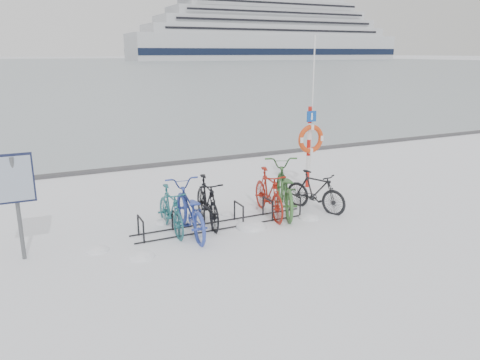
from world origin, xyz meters
name	(u,v)px	position (x,y,z in m)	size (l,w,h in m)	color
ground	(224,225)	(0.00, 0.00, 0.00)	(900.00, 900.00, 0.00)	white
ice_sheet	(23,64)	(0.00, 155.00, 0.01)	(400.00, 298.00, 0.02)	#9AA8AE
quay_edge	(151,166)	(0.00, 5.90, 0.05)	(400.00, 0.25, 0.10)	#3F3F42
bike_rack	(224,217)	(0.00, 0.00, 0.18)	(4.00, 0.48, 0.46)	black
info_board	(15,185)	(-3.94, -0.01, 1.40)	(0.65, 0.26, 1.94)	#595B5E
lifebuoy_station	(310,139)	(3.31, 1.69, 1.36)	(0.78, 0.22, 4.04)	red
cruise_ferry	(268,34)	(111.20, 199.85, 12.20)	(136.36, 25.72, 44.81)	silver
bike_0	(171,209)	(-1.12, 0.18, 0.49)	(0.46, 1.63, 0.98)	#1E5A60
bike_1	(189,207)	(-0.79, -0.05, 0.54)	(0.72, 2.06, 1.08)	#2D419F
bike_2	(207,200)	(-0.26, 0.29, 0.53)	(0.50, 1.76, 1.06)	black
bike_3	(269,192)	(1.21, 0.20, 0.55)	(0.51, 1.82, 1.09)	maroon
bike_4	(284,186)	(1.68, 0.30, 0.59)	(0.79, 2.27, 1.19)	#376730
bike_5	(315,190)	(2.37, 0.02, 0.49)	(0.46, 1.62, 0.97)	black
snow_drifts	(229,227)	(0.06, -0.12, 0.00)	(6.09, 2.10, 0.23)	white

